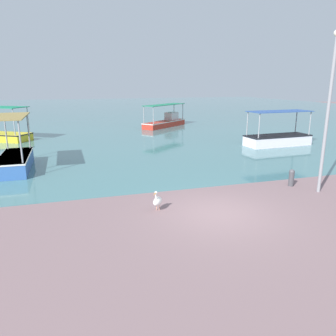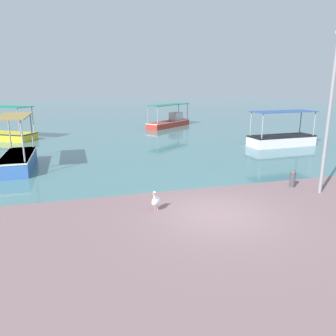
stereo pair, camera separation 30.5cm
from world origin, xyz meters
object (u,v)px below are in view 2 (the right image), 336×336
at_px(fishing_boat_center, 170,121).
at_px(pelican, 156,201).
at_px(fishing_boat_outer, 281,139).
at_px(lamp_post, 330,107).
at_px(mooring_bollard, 293,178).
at_px(fishing_boat_far_right, 18,158).

bearing_deg(fishing_boat_center, pelican, -107.28).
xyz_separation_m(fishing_boat_outer, lamp_post, (-4.87, -9.99, 3.12)).
distance_m(pelican, lamp_post, 8.01).
relative_size(fishing_boat_center, fishing_boat_outer, 1.12).
height_order(fishing_boat_center, pelican, fishing_boat_center).
distance_m(fishing_boat_center, lamp_post, 23.38).
bearing_deg(fishing_boat_center, mooring_bollard, -91.41).
distance_m(fishing_boat_outer, lamp_post, 11.55).
relative_size(fishing_boat_outer, pelican, 6.44).
relative_size(fishing_boat_center, mooring_bollard, 7.26).
bearing_deg(lamp_post, fishing_boat_outer, 64.02).
distance_m(fishing_boat_center, fishing_boat_outer, 14.08).
bearing_deg(fishing_boat_outer, pelican, -140.49).
bearing_deg(mooring_bollard, fishing_boat_far_right, 151.06).
bearing_deg(mooring_bollard, pelican, -170.60).
bearing_deg(fishing_boat_center, fishing_boat_far_right, -130.77).
height_order(fishing_boat_far_right, lamp_post, lamp_post).
xyz_separation_m(pelican, mooring_bollard, (6.68, 1.10, 0.05)).
distance_m(lamp_post, mooring_bollard, 3.48).
height_order(fishing_boat_outer, pelican, fishing_boat_outer).
bearing_deg(fishing_boat_far_right, lamp_post, -31.30).
distance_m(fishing_boat_far_right, pelican, 9.95).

